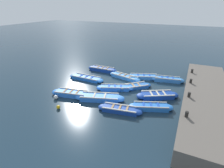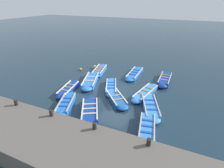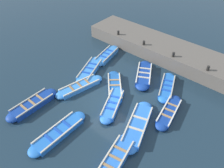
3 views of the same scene
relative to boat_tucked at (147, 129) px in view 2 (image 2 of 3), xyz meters
name	(u,v)px [view 2 (image 2 of 3)]	position (x,y,z in m)	size (l,w,h in m)	color
ground_plane	(115,92)	(3.65, 3.53, -0.19)	(120.00, 120.00, 0.00)	#1C303F
boat_tucked	(147,129)	(0.00, 0.00, 0.00)	(3.42, 1.41, 0.44)	#3884E0
boat_broadside	(90,111)	(0.20, 3.86, 0.01)	(3.56, 2.53, 0.46)	navy
boat_bow_out	(91,81)	(4.40, 6.23, 0.01)	(4.15, 2.17, 0.46)	blue
boat_inner_gap	(66,104)	(0.29, 5.86, -0.01)	(3.36, 1.92, 0.42)	blue
boat_outer_right	(145,93)	(4.19, 1.12, -0.02)	(3.76, 1.55, 0.39)	#3884E0
boat_mid_row	(150,107)	(2.35, 0.32, -0.01)	(3.78, 2.11, 0.42)	#3884E0
boat_alongside	(165,79)	(7.36, 0.09, 0.01)	(3.64, 0.93, 0.46)	navy
boat_near_quay	(135,74)	(7.69, 3.07, -0.04)	(3.91, 0.94, 0.37)	blue
boat_far_corner	(116,97)	(2.61, 3.02, -0.04)	(3.21, 3.03, 0.37)	#1E59AD
boat_end_of_row	(111,87)	(4.03, 4.02, -0.01)	(3.40, 2.01, 0.42)	blue
boat_centre	(68,89)	(2.26, 7.11, -0.02)	(3.36, 1.27, 0.39)	navy
boat_drifting	(100,70)	(6.93, 6.62, 0.01)	(3.62, 1.51, 0.46)	blue
quay_wall	(58,146)	(-3.37, 3.53, 0.36)	(3.19, 14.04, 1.10)	#605951
bollard_north	(149,142)	(-2.12, -0.49, 1.08)	(0.20, 0.20, 0.35)	black
bollard_mid_north	(94,126)	(-2.12, 2.19, 1.08)	(0.20, 0.20, 0.35)	black
bollard_mid_south	(51,113)	(-2.12, 4.87, 1.08)	(0.20, 0.20, 0.35)	black
bollard_south	(16,103)	(-2.12, 7.54, 1.08)	(0.20, 0.20, 0.35)	black
buoy_orange_near	(95,67)	(7.74, 7.63, -0.02)	(0.35, 0.35, 0.35)	silver
buoy_yellow_far	(81,69)	(6.57, 8.70, -0.05)	(0.28, 0.28, 0.28)	#EAB214
buoy_white_drifting	(151,147)	(-1.26, -0.52, -0.04)	(0.31, 0.31, 0.31)	#EAB214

